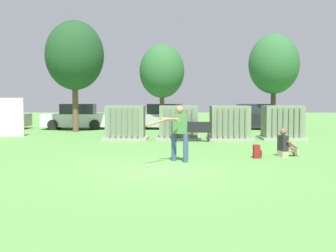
% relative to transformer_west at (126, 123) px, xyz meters
% --- Properties ---
extents(ground_plane, '(96.00, 96.00, 0.00)m').
position_rel_transformer_west_xyz_m(ground_plane, '(1.84, -8.86, -0.79)').
color(ground_plane, '#5B9947').
extents(transformer_west, '(2.10, 1.70, 1.62)m').
position_rel_transformer_west_xyz_m(transformer_west, '(0.00, 0.00, 0.00)').
color(transformer_west, '#9E9B93').
rests_on(transformer_west, ground).
extents(transformer_mid_west, '(2.10, 1.70, 1.62)m').
position_rel_transformer_west_xyz_m(transformer_mid_west, '(2.53, 0.14, 0.00)').
color(transformer_mid_west, '#9E9B93').
rests_on(transformer_mid_west, ground).
extents(transformer_mid_east, '(2.10, 1.70, 1.62)m').
position_rel_transformer_west_xyz_m(transformer_mid_east, '(4.97, -0.04, 0.00)').
color(transformer_mid_east, '#9E9B93').
rests_on(transformer_mid_east, ground).
extents(transformer_east, '(2.10, 1.70, 1.62)m').
position_rel_transformer_west_xyz_m(transformer_east, '(7.56, 0.31, 0.00)').
color(transformer_east, '#9E9B93').
rests_on(transformer_east, ground).
extents(park_bench, '(1.83, 0.58, 0.92)m').
position_rel_transformer_west_xyz_m(park_bench, '(3.11, -0.93, -0.25)').
color(park_bench, black).
rests_on(park_bench, ground).
extents(batter, '(1.26, 1.37, 1.74)m').
position_rel_transformer_west_xyz_m(batter, '(2.45, -7.15, 0.19)').
color(batter, '#384C75').
rests_on(batter, ground).
extents(sports_ball, '(0.09, 0.09, 0.09)m').
position_rel_transformer_west_xyz_m(sports_ball, '(1.56, -8.19, -0.74)').
color(sports_ball, white).
rests_on(sports_ball, ground).
extents(seated_spectator, '(0.79, 0.64, 0.96)m').
position_rel_transformer_west_xyz_m(seated_spectator, '(6.10, -5.89, -0.41)').
color(seated_spectator, tan).
rests_on(seated_spectator, ground).
extents(backpack, '(0.27, 0.32, 0.44)m').
position_rel_transformer_west_xyz_m(backpack, '(5.05, -6.28, -0.57)').
color(backpack, maroon).
rests_on(backpack, ground).
extents(tree_left, '(3.41, 3.41, 6.51)m').
position_rel_transformer_west_xyz_m(tree_left, '(-3.49, 4.67, 3.68)').
color(tree_left, brown).
rests_on(tree_left, ground).
extents(tree_center_left, '(2.77, 2.77, 5.30)m').
position_rel_transformer_west_xyz_m(tree_center_left, '(1.57, 6.12, 2.84)').
color(tree_center_left, brown).
rests_on(tree_center_left, ground).
extents(tree_center_right, '(3.11, 3.11, 5.94)m').
position_rel_transformer_west_xyz_m(tree_center_right, '(8.50, 6.27, 3.29)').
color(tree_center_right, '#4C3828').
rests_on(tree_center_right, ground).
extents(parked_car_left_of_center, '(4.26, 2.05, 1.62)m').
position_rel_transformer_west_xyz_m(parked_car_left_of_center, '(-3.95, 6.98, -0.04)').
color(parked_car_left_of_center, silver).
rests_on(parked_car_left_of_center, ground).
extents(parked_car_right_of_center, '(4.36, 2.25, 1.62)m').
position_rel_transformer_west_xyz_m(parked_car_right_of_center, '(1.63, 6.99, -0.04)').
color(parked_car_right_of_center, '#B2B2B7').
rests_on(parked_car_right_of_center, ground).
extents(parked_car_rightmost, '(4.32, 2.16, 1.62)m').
position_rel_transformer_west_xyz_m(parked_car_rightmost, '(7.30, 7.05, -0.04)').
color(parked_car_rightmost, black).
rests_on(parked_car_rightmost, ground).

